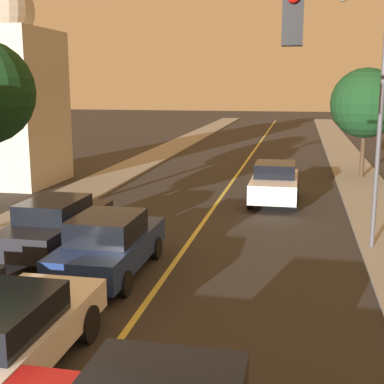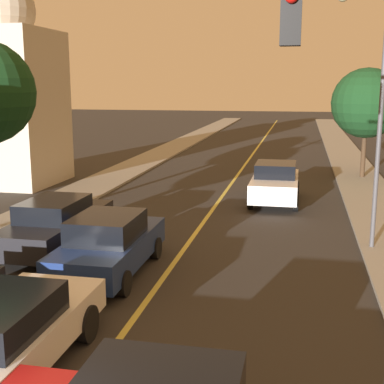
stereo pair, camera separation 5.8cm
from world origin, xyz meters
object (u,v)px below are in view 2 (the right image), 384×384
tree_right_near (367,103)px  streetlamp_right (371,89)px  car_outer_lane_second (57,224)px  car_near_lane_front (1,336)px  domed_building_left (6,92)px  car_far_oncoming (275,183)px  car_near_lane_second (109,244)px

tree_right_near → streetlamp_right: bearing=-95.9°
car_outer_lane_second → tree_right_near: tree_right_near is taller
car_near_lane_front → domed_building_left: size_ratio=0.48×
car_far_oncoming → tree_right_near: bearing=-122.2°
car_outer_lane_second → tree_right_near: bearing=54.8°
streetlamp_right → domed_building_left: bearing=153.5°
car_near_lane_second → car_outer_lane_second: (-2.39, 1.80, -0.01)m
car_far_oncoming → domed_building_left: 14.46m
streetlamp_right → tree_right_near: (1.38, 13.35, -0.87)m
streetlamp_right → car_far_oncoming: bearing=115.3°
streetlamp_right → domed_building_left: 18.78m
car_near_lane_second → car_outer_lane_second: car_near_lane_second is taller
car_near_lane_front → streetlamp_right: streetlamp_right is taller
car_outer_lane_second → domed_building_left: size_ratio=0.50×
car_near_lane_front → car_near_lane_second: 5.41m
tree_right_near → domed_building_left: domed_building_left is taller
car_far_oncoming → tree_right_near: size_ratio=0.81×
car_near_lane_front → car_far_oncoming: car_far_oncoming is taller
car_near_lane_front → car_near_lane_second: (-0.00, 5.41, 0.03)m
car_near_lane_second → domed_building_left: size_ratio=0.46×
car_near_lane_front → domed_building_left: domed_building_left is taller
domed_building_left → tree_right_near: bearing=15.3°
car_near_lane_second → streetlamp_right: bearing=27.7°
tree_right_near → domed_building_left: 18.87m
tree_right_near → car_far_oncoming: bearing=-122.2°
car_near_lane_second → tree_right_near: tree_right_near is taller
tree_right_near → domed_building_left: size_ratio=0.56×
car_near_lane_second → domed_building_left: 16.02m
car_far_oncoming → domed_building_left: (-13.79, 2.00, 3.84)m
car_near_lane_front → tree_right_near: bearing=69.6°
car_near_lane_front → car_far_oncoming: bearing=75.6°
car_outer_lane_second → car_near_lane_second: bearing=-37.0°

